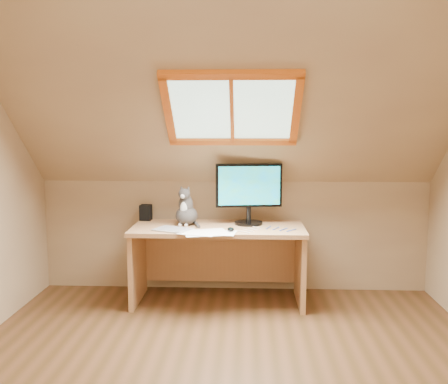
{
  "coord_description": "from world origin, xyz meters",
  "views": [
    {
      "loc": [
        0.11,
        -2.74,
        1.5
      ],
      "look_at": [
        -0.06,
        1.0,
        1.0
      ],
      "focal_mm": 40.0,
      "sensor_mm": 36.0,
      "label": 1
    }
  ],
  "objects": [
    {
      "name": "ground",
      "position": [
        0.0,
        0.0,
        0.0
      ],
      "size": [
        3.5,
        3.5,
        0.0
      ],
      "primitive_type": "plane",
      "color": "brown",
      "rests_on": "ground"
    },
    {
      "name": "room_shell",
      "position": [
        0.0,
        -0.09,
        1.43
      ],
      "size": [
        3.52,
        3.52,
        2.41
      ],
      "color": "tan",
      "rests_on": "ground"
    },
    {
      "name": "desk",
      "position": [
        -0.12,
        1.44,
        0.45
      ],
      "size": [
        1.45,
        0.63,
        0.66
      ],
      "color": "tan",
      "rests_on": "ground"
    },
    {
      "name": "monitor",
      "position": [
        0.13,
        1.48,
        0.96
      ],
      "size": [
        0.57,
        0.24,
        0.52
      ],
      "color": "black",
      "rests_on": "desk"
    },
    {
      "name": "cat",
      "position": [
        -0.4,
        1.43,
        0.78
      ],
      "size": [
        0.23,
        0.26,
        0.35
      ],
      "color": "#433D3B",
      "rests_on": "desk"
    },
    {
      "name": "desk_speaker",
      "position": [
        -0.79,
        1.63,
        0.73
      ],
      "size": [
        0.1,
        0.1,
        0.14
      ],
      "primitive_type": "cube",
      "rotation": [
        0.0,
        0.0,
        -0.08
      ],
      "color": "black",
      "rests_on": "desk"
    },
    {
      "name": "graphics_tablet",
      "position": [
        -0.48,
        1.2,
        0.67
      ],
      "size": [
        0.34,
        0.3,
        0.01
      ],
      "primitive_type": "cube",
      "rotation": [
        0.0,
        0.0,
        -0.42
      ],
      "color": "#B2B2B7",
      "rests_on": "desk"
    },
    {
      "name": "mouse",
      "position": [
        -0.01,
        1.19,
        0.67
      ],
      "size": [
        0.06,
        0.1,
        0.03
      ],
      "primitive_type": "ellipsoid",
      "rotation": [
        0.0,
        0.0,
        0.03
      ],
      "color": "black",
      "rests_on": "desk"
    },
    {
      "name": "papers",
      "position": [
        -0.16,
        1.12,
        0.66
      ],
      "size": [
        0.35,
        0.3,
        0.01
      ],
      "color": "white",
      "rests_on": "desk"
    },
    {
      "name": "cables",
      "position": [
        0.29,
        1.26,
        0.66
      ],
      "size": [
        0.51,
        0.26,
        0.01
      ],
      "color": "silver",
      "rests_on": "desk"
    }
  ]
}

